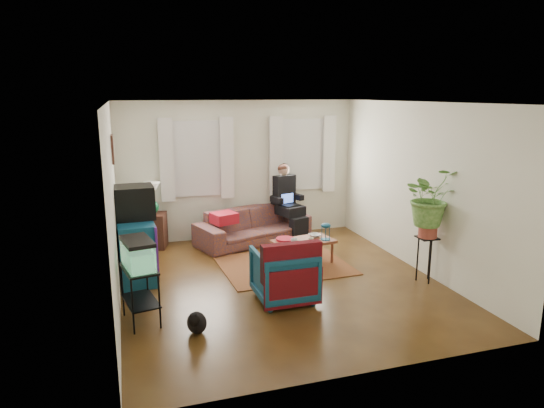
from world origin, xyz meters
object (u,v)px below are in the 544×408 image
object	(u,v)px
aquarium_stand	(140,295)
plant_stand	(426,259)
coffee_table	(303,252)
armchair	(284,272)
sofa	(253,220)
dresser	(136,249)
side_table	(154,231)

from	to	relation	value
aquarium_stand	plant_stand	xyz separation A→B (m)	(4.06, 0.12, -0.01)
aquarium_stand	coffee_table	bearing A→B (deg)	15.97
aquarium_stand	armchair	size ratio (longest dim) A/B	0.88
aquarium_stand	sofa	bearing A→B (deg)	40.69
dresser	aquarium_stand	distance (m)	1.49
sofa	coffee_table	bearing A→B (deg)	-90.08
side_table	armchair	bearing A→B (deg)	-61.95
armchair	coffee_table	bearing A→B (deg)	-121.81
dresser	plant_stand	distance (m)	4.28
side_table	dresser	bearing A→B (deg)	-103.02
armchair	sofa	bearing A→B (deg)	-96.66
dresser	armchair	bearing A→B (deg)	-38.85
armchair	coffee_table	xyz separation A→B (m)	(0.75, 1.23, -0.19)
armchair	coffee_table	distance (m)	1.45
aquarium_stand	armchair	distance (m)	1.87
side_table	armchair	xyz separation A→B (m)	(1.51, -2.84, 0.08)
coffee_table	plant_stand	xyz separation A→B (m)	(1.45, -1.23, 0.14)
aquarium_stand	plant_stand	world-z (taller)	aquarium_stand
coffee_table	sofa	bearing A→B (deg)	99.10
sofa	dresser	bearing A→B (deg)	-168.00
aquarium_stand	armchair	bearing A→B (deg)	-7.76
aquarium_stand	plant_stand	distance (m)	4.06
side_table	coffee_table	distance (m)	2.78
dresser	aquarium_stand	xyz separation A→B (m)	(-0.01, -1.49, -0.11)
dresser	plant_stand	world-z (taller)	dresser
side_table	dresser	world-z (taller)	dresser
coffee_table	plant_stand	size ratio (longest dim) A/B	1.43
aquarium_stand	plant_stand	size ratio (longest dim) A/B	1.02
armchair	coffee_table	world-z (taller)	armchair
side_table	aquarium_stand	world-z (taller)	aquarium_stand
dresser	aquarium_stand	bearing A→B (deg)	-92.74
side_table	sofa	bearing A→B (deg)	-6.77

